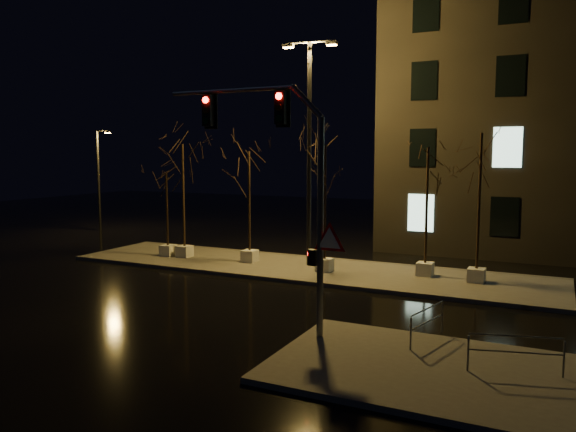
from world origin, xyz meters
The scene contains 14 objects.
ground centered at (0.00, 0.00, 0.00)m, with size 90.00×90.00×0.00m, color black.
median centered at (0.00, 6.00, 0.07)m, with size 22.00×5.00×0.15m, color #4E4C46.
sidewalk_corner centered at (7.50, -3.50, 0.07)m, with size 7.00×5.00×0.15m, color #4E4C46.
tree_0 centered at (-7.03, 5.56, 3.34)m, with size 1.80×1.80×4.20m.
tree_1 centered at (-6.14, 5.71, 4.44)m, with size 1.80×1.80×5.66m.
tree_2 centered at (-2.63, 6.01, 4.17)m, with size 1.80×1.80×5.30m.
tree_3 centered at (1.32, 5.60, 4.38)m, with size 1.80×1.80×5.58m.
tree_4 centered at (5.43, 6.59, 4.28)m, with size 1.80×1.80×5.45m.
tree_5 centered at (7.51, 6.30, 4.70)m, with size 1.80×1.80×6.00m.
traffic_signal_mast centered at (3.38, -2.53, 4.70)m, with size 5.68×0.25×6.93m.
streetlight_main centered at (0.17, 6.53, 5.89)m, with size 2.49×0.62×9.95m.
streetlight_far centered at (-17.58, 11.88, 3.72)m, with size 1.33×0.31×6.75m.
guard_rail_a centered at (9.58, -3.07, 0.75)m, with size 2.05×0.59×0.92m.
guard_rail_b centered at (7.26, -1.62, 0.74)m, with size 0.49×1.88×0.92m.
Camera 1 is at (10.32, -16.53, 5.20)m, focal length 35.00 mm.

